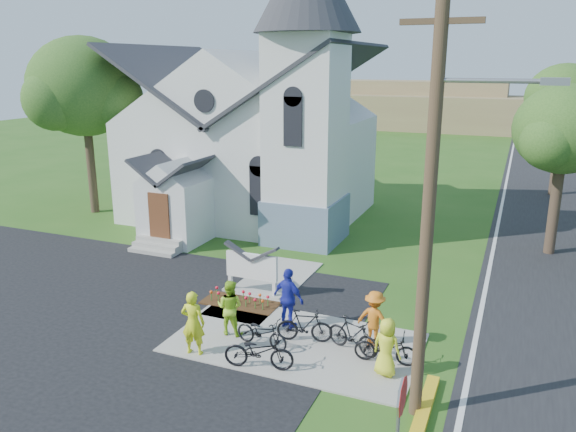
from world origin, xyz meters
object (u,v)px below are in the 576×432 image
at_px(bike_2, 262,332).
at_px(bike_0, 259,351).
at_px(cyclist_1, 230,307).
at_px(cyclist_0, 193,323).
at_px(bike_3, 353,335).
at_px(cyclist_2, 289,298).
at_px(church_sign, 252,267).
at_px(bike_1, 305,326).
at_px(cyclist_4, 387,347).
at_px(utility_pole, 433,185).
at_px(bike_4, 386,348).
at_px(cyclist_3, 375,319).
at_px(stop_sign, 401,411).

bearing_deg(bike_2, bike_0, -149.56).
height_order(cyclist_1, bike_2, cyclist_1).
relative_size(cyclist_0, bike_0, 0.99).
distance_m(cyclist_1, bike_3, 3.69).
xyz_separation_m(cyclist_0, cyclist_2, (1.80, 2.47, 0.02)).
relative_size(church_sign, cyclist_1, 1.32).
bearing_deg(cyclist_2, bike_1, 156.69).
bearing_deg(cyclist_4, utility_pole, 144.13).
bearing_deg(bike_0, cyclist_4, -85.24).
relative_size(cyclist_0, cyclist_2, 0.98).
bearing_deg(church_sign, bike_4, -27.99).
bearing_deg(cyclist_0, bike_3, -166.00).
distance_m(cyclist_1, cyclist_3, 4.21).
bearing_deg(bike_0, bike_3, -60.87).
bearing_deg(cyclist_0, cyclist_4, -179.31).
xyz_separation_m(bike_0, bike_2, (-0.43, 1.08, -0.05)).
height_order(stop_sign, cyclist_1, stop_sign).
bearing_deg(utility_pole, cyclist_2, 147.56).
height_order(cyclist_1, bike_4, cyclist_1).
height_order(cyclist_0, bike_2, cyclist_0).
distance_m(utility_pole, bike_3, 5.72).
relative_size(cyclist_0, cyclist_3, 1.13).
bearing_deg(bike_4, cyclist_2, 67.09).
xyz_separation_m(stop_sign, bike_4, (-1.27, 4.55, -1.29)).
bearing_deg(cyclist_0, bike_2, -155.83).
distance_m(church_sign, cyclist_4, 6.49).
bearing_deg(bike_4, bike_1, 76.75).
relative_size(cyclist_1, bike_2, 1.01).
xyz_separation_m(stop_sign, cyclist_0, (-6.27, 3.03, -0.81)).
distance_m(stop_sign, cyclist_0, 7.01).
bearing_deg(stop_sign, cyclist_2, 129.11).
bearing_deg(cyclist_1, church_sign, -78.73).
relative_size(church_sign, bike_2, 1.32).
bearing_deg(cyclist_1, bike_4, 178.48).
bearing_deg(cyclist_1, bike_3, -177.27).
relative_size(bike_1, bike_2, 0.97).
xyz_separation_m(bike_1, bike_3, (1.45, -0.04, 0.01)).
relative_size(utility_pole, cyclist_1, 5.99).
bearing_deg(bike_3, stop_sign, -135.39).
bearing_deg(church_sign, bike_1, -41.09).
height_order(bike_2, bike_3, bike_3).
xyz_separation_m(cyclist_1, bike_1, (2.21, 0.38, -0.35)).
xyz_separation_m(cyclist_3, cyclist_4, (0.67, -1.42, -0.04)).
relative_size(cyclist_2, bike_3, 1.13).
bearing_deg(bike_3, bike_0, 151.16).
relative_size(stop_sign, cyclist_4, 1.60).
distance_m(utility_pole, bike_0, 6.43).
height_order(stop_sign, bike_2, stop_sign).
bearing_deg(cyclist_2, bike_2, 97.78).
xyz_separation_m(bike_0, cyclist_1, (-1.63, 1.46, 0.35)).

